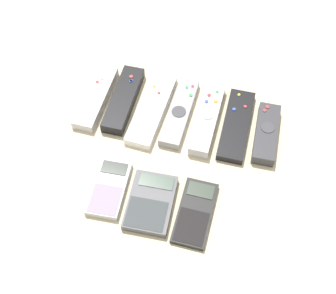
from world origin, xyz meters
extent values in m
plane|color=beige|center=(0.00, 0.00, 0.00)|extent=(3.00, 3.00, 0.00)
cube|color=#B7B7BC|center=(-0.20, 0.13, 0.01)|extent=(0.05, 0.18, 0.02)
cylinder|color=silver|center=(-0.20, 0.18, 0.02)|extent=(0.01, 0.01, 0.00)
cylinder|color=red|center=(-0.21, 0.16, 0.02)|extent=(0.01, 0.01, 0.00)
cube|color=black|center=(-0.13, 0.13, 0.01)|extent=(0.05, 0.18, 0.03)
cylinder|color=red|center=(-0.13, 0.19, 0.03)|extent=(0.01, 0.01, 0.00)
cylinder|color=blue|center=(-0.13, 0.18, 0.03)|extent=(0.01, 0.01, 0.00)
cylinder|color=blue|center=(-0.13, 0.18, 0.03)|extent=(0.01, 0.01, 0.00)
cube|color=white|center=(-0.06, 0.13, 0.01)|extent=(0.07, 0.21, 0.02)
cylinder|color=red|center=(-0.06, 0.17, 0.02)|extent=(0.01, 0.01, 0.00)
cylinder|color=orange|center=(-0.07, 0.18, 0.02)|extent=(0.01, 0.01, 0.00)
cube|color=gray|center=(0.00, 0.13, 0.01)|extent=(0.05, 0.19, 0.02)
cylinder|color=#38383D|center=(0.00, 0.13, 0.02)|extent=(0.03, 0.03, 0.00)
cylinder|color=red|center=(0.01, 0.21, 0.02)|extent=(0.01, 0.01, 0.00)
cylinder|color=green|center=(0.00, 0.20, 0.02)|extent=(0.01, 0.01, 0.00)
cylinder|color=green|center=(0.01, 0.18, 0.02)|extent=(0.01, 0.01, 0.00)
cube|color=#B7B7BC|center=(0.07, 0.13, 0.01)|extent=(0.04, 0.20, 0.03)
cylinder|color=#99999E|center=(0.07, 0.13, 0.03)|extent=(0.02, 0.02, 0.00)
cylinder|color=blue|center=(0.05, 0.17, 0.03)|extent=(0.01, 0.01, 0.00)
cylinder|color=red|center=(0.06, 0.19, 0.03)|extent=(0.01, 0.01, 0.00)
cylinder|color=orange|center=(0.07, 0.17, 0.03)|extent=(0.01, 0.01, 0.00)
cylinder|color=green|center=(0.07, 0.20, 0.03)|extent=(0.01, 0.01, 0.00)
cube|color=black|center=(0.13, 0.13, 0.01)|extent=(0.06, 0.19, 0.02)
cylinder|color=red|center=(0.14, 0.18, 0.02)|extent=(0.01, 0.01, 0.00)
cylinder|color=yellow|center=(0.12, 0.21, 0.02)|extent=(0.01, 0.01, 0.00)
cylinder|color=blue|center=(0.12, 0.17, 0.02)|extent=(0.01, 0.01, 0.00)
cube|color=#333338|center=(0.20, 0.12, 0.01)|extent=(0.05, 0.15, 0.03)
cylinder|color=#38383D|center=(0.20, 0.13, 0.03)|extent=(0.03, 0.03, 0.00)
cylinder|color=red|center=(0.18, 0.17, 0.03)|extent=(0.01, 0.01, 0.00)
cylinder|color=red|center=(0.19, 0.19, 0.03)|extent=(0.01, 0.01, 0.00)
cube|color=#B2B2B7|center=(-0.09, -0.09, 0.01)|extent=(0.07, 0.13, 0.02)
cube|color=black|center=(-0.09, -0.05, 0.02)|extent=(0.05, 0.03, 0.00)
cube|color=gray|center=(-0.09, -0.12, 0.02)|extent=(0.06, 0.07, 0.00)
cube|color=#4C4C51|center=(0.00, -0.10, 0.01)|extent=(0.10, 0.14, 0.02)
cube|color=#38473D|center=(0.00, -0.06, 0.02)|extent=(0.07, 0.03, 0.00)
cube|color=#313739|center=(0.00, -0.13, 0.02)|extent=(0.08, 0.07, 0.00)
cube|color=black|center=(0.09, -0.10, 0.01)|extent=(0.07, 0.14, 0.01)
cube|color=#333D33|center=(0.09, -0.05, 0.01)|extent=(0.05, 0.03, 0.00)
cube|color=black|center=(0.09, -0.13, 0.01)|extent=(0.06, 0.07, 0.00)
camera|label=1|loc=(0.14, -0.50, 0.85)|focal=50.00mm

